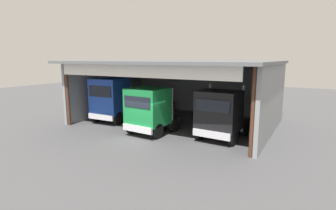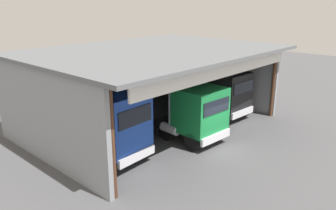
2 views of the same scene
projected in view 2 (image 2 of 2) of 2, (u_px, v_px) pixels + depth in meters
ground_plane at (215, 147)px, 19.08m from camera, size 80.00×80.00×0.00m
workshop_shed at (141, 70)px, 21.88m from camera, size 15.42×11.54×5.12m
truck_blue_yard_outside at (115, 126)px, 16.82m from camera, size 2.88×5.09×3.67m
truck_green_left_bay at (197, 113)px, 19.29m from camera, size 2.79×4.42×3.28m
truck_black_center_bay at (225, 94)px, 23.41m from camera, size 2.82×5.00×3.59m
oil_drum at (131, 102)px, 25.96m from camera, size 0.58×0.58×0.91m
tool_cart at (77, 116)px, 22.74m from camera, size 0.90×0.60×1.00m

